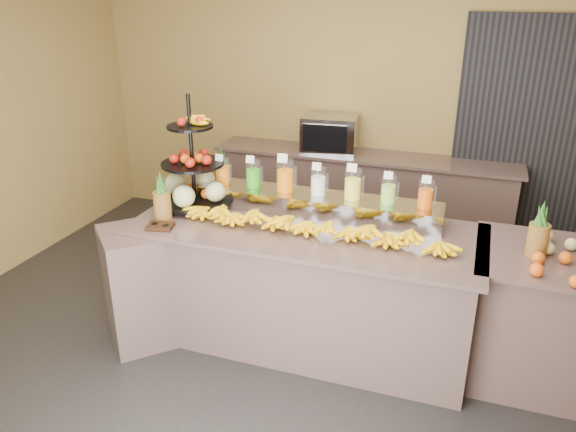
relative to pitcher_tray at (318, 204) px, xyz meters
The scene contains 20 objects.
ground 1.16m from the pitcher_tray, 90.61° to the right, with size 6.00×6.00×0.00m, color black.
room_envelope 0.91m from the pitcher_tray, 48.63° to the left, with size 6.04×5.02×2.82m.
buffet_counter 0.64m from the pitcher_tray, 110.78° to the right, with size 2.75×1.25×0.93m.
right_counter 1.79m from the pitcher_tray, ahead, with size 1.08×0.88×0.93m.
back_ledge 1.75m from the pitcher_tray, 90.21° to the left, with size 3.10×0.55×0.93m.
pitcher_tray is the anchor object (origin of this frame).
juice_pitcher_orange_a 0.80m from the pitcher_tray, behind, with size 0.11×0.11×0.26m.
juice_pitcher_green 0.55m from the pitcher_tray, behind, with size 0.11×0.12×0.28m.
juice_pitcher_orange_b 0.32m from the pitcher_tray, behind, with size 0.13×0.14×0.32m.
juice_pitcher_milk 0.17m from the pitcher_tray, 102.38° to the right, with size 0.11×0.12×0.27m.
juice_pitcher_lemon 0.31m from the pitcher_tray, ahead, with size 0.12×0.13×0.30m.
juice_pitcher_lime 0.55m from the pitcher_tray, ahead, with size 0.11×0.11×0.26m.
juice_pitcher_orange_c 0.80m from the pitcher_tray, ahead, with size 0.11×0.11×0.26m.
banana_heap 0.34m from the pitcher_tray, 82.12° to the right, with size 1.94×0.18×0.16m.
fruit_stand 0.94m from the pitcher_tray, behind, with size 0.73×0.73×0.86m.
condiment_caddy 1.17m from the pitcher_tray, 147.06° to the right, with size 0.18×0.14×0.03m, color black.
pineapple_left_a 1.15m from the pitcher_tray, 154.80° to the right, with size 0.13×0.13×0.37m.
pineapple_left_b 0.88m from the pitcher_tray, behind, with size 0.13×0.13×0.40m.
right_fruit_pile 1.68m from the pitcher_tray, 11.98° to the right, with size 0.41×0.39×0.21m.
oven_warmer 1.71m from the pitcher_tray, 102.45° to the left, with size 0.55×0.38×0.37m, color gray.
Camera 1 is at (1.09, -3.19, 2.55)m, focal length 35.00 mm.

